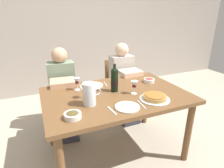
# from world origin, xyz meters

# --- Properties ---
(ground_plane) EXTENTS (8.00, 8.00, 0.00)m
(ground_plane) POSITION_xyz_m (0.00, 0.00, 0.00)
(ground_plane) COLOR #B2A893
(back_wall) EXTENTS (8.00, 0.10, 2.80)m
(back_wall) POSITION_xyz_m (0.00, 2.22, 1.40)
(back_wall) COLOR #A3998E
(back_wall) RESTS_ON ground
(dining_table) EXTENTS (1.50, 1.00, 0.76)m
(dining_table) POSITION_xyz_m (0.00, 0.00, 0.67)
(dining_table) COLOR brown
(dining_table) RESTS_ON ground
(wine_bottle) EXTENTS (0.08, 0.08, 0.31)m
(wine_bottle) POSITION_xyz_m (0.01, 0.07, 0.89)
(wine_bottle) COLOR black
(wine_bottle) RESTS_ON dining_table
(water_pitcher) EXTENTS (0.17, 0.12, 0.21)m
(water_pitcher) POSITION_xyz_m (-0.33, -0.14, 0.85)
(water_pitcher) COLOR silver
(water_pitcher) RESTS_ON dining_table
(baked_tart) EXTENTS (0.30, 0.30, 0.06)m
(baked_tart) POSITION_xyz_m (0.29, -0.29, 0.79)
(baked_tart) COLOR silver
(baked_tart) RESTS_ON dining_table
(salad_bowl) EXTENTS (0.13, 0.13, 0.05)m
(salad_bowl) POSITION_xyz_m (0.52, 0.16, 0.79)
(salad_bowl) COLOR white
(salad_bowl) RESTS_ON dining_table
(olive_bowl) EXTENTS (0.14, 0.14, 0.05)m
(olive_bowl) POSITION_xyz_m (-0.52, -0.32, 0.79)
(olive_bowl) COLOR white
(olive_bowl) RESTS_ON dining_table
(wine_glass_left_diner) EXTENTS (0.07, 0.07, 0.14)m
(wine_glass_left_diner) POSITION_xyz_m (0.18, -0.08, 0.86)
(wine_glass_left_diner) COLOR silver
(wine_glass_left_diner) RESTS_ON dining_table
(wine_glass_right_diner) EXTENTS (0.07, 0.07, 0.15)m
(wine_glass_right_diner) POSITION_xyz_m (-0.33, 0.02, 0.86)
(wine_glass_right_diner) COLOR silver
(wine_glass_right_diner) RESTS_ON dining_table
(wine_glass_centre) EXTENTS (0.07, 0.07, 0.14)m
(wine_glass_centre) POSITION_xyz_m (-0.35, 0.26, 0.86)
(wine_glass_centre) COLOR silver
(wine_glass_centre) RESTS_ON dining_table
(dinner_plate_left_setting) EXTENTS (0.22, 0.22, 0.01)m
(dinner_plate_left_setting) POSITION_xyz_m (-0.15, 0.31, 0.77)
(dinner_plate_left_setting) COLOR silver
(dinner_plate_left_setting) RESTS_ON dining_table
(dinner_plate_right_setting) EXTENTS (0.23, 0.23, 0.01)m
(dinner_plate_right_setting) POSITION_xyz_m (-0.03, -0.33, 0.77)
(dinner_plate_right_setting) COLOR silver
(dinner_plate_right_setting) RESTS_ON dining_table
(fork_left_setting) EXTENTS (0.02, 0.16, 0.00)m
(fork_left_setting) POSITION_xyz_m (-0.30, 0.31, 0.76)
(fork_left_setting) COLOR silver
(fork_left_setting) RESTS_ON dining_table
(knife_left_setting) EXTENTS (0.04, 0.18, 0.00)m
(knife_left_setting) POSITION_xyz_m (0.00, 0.31, 0.76)
(knife_left_setting) COLOR silver
(knife_left_setting) RESTS_ON dining_table
(knife_right_setting) EXTENTS (0.03, 0.18, 0.00)m
(knife_right_setting) POSITION_xyz_m (0.12, -0.33, 0.76)
(knife_right_setting) COLOR silver
(knife_right_setting) RESTS_ON dining_table
(spoon_right_setting) EXTENTS (0.03, 0.16, 0.00)m
(spoon_right_setting) POSITION_xyz_m (-0.18, -0.33, 0.76)
(spoon_right_setting) COLOR silver
(spoon_right_setting) RESTS_ON dining_table
(chair_left) EXTENTS (0.44, 0.44, 0.87)m
(chair_left) POSITION_xyz_m (-0.44, 0.88, 0.50)
(chair_left) COLOR olive
(chair_left) RESTS_ON ground
(diner_left) EXTENTS (0.37, 0.53, 1.16)m
(diner_left) POSITION_xyz_m (-0.46, 0.64, 0.62)
(diner_left) COLOR gray
(diner_left) RESTS_ON ground
(chair_right) EXTENTS (0.40, 0.40, 0.87)m
(chair_right) POSITION_xyz_m (0.45, 0.92, 0.50)
(chair_right) COLOR olive
(chair_right) RESTS_ON ground
(diner_right) EXTENTS (0.34, 0.50, 1.16)m
(diner_right) POSITION_xyz_m (0.45, 0.68, 0.62)
(diner_right) COLOR #B7B2A8
(diner_right) RESTS_ON ground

